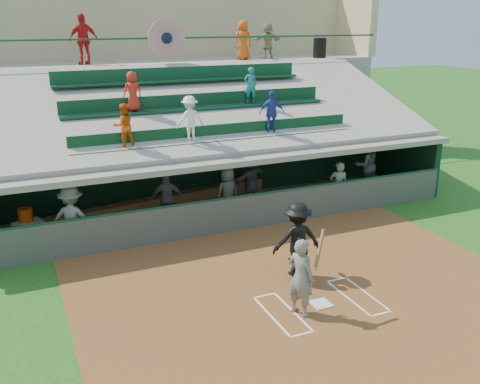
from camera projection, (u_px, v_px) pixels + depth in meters
name	position (u px, v px, depth m)	size (l,w,h in m)	color
ground	(321.00, 305.00, 12.46)	(100.00, 100.00, 0.00)	#1E5217
dirt_slab	(310.00, 295.00, 12.89)	(11.00, 9.00, 0.02)	brown
home_plate	(321.00, 304.00, 12.45)	(0.43, 0.43, 0.03)	white
batters_box_chalk	(321.00, 304.00, 12.45)	(2.65, 1.85, 0.01)	white
dugout_floor	(216.00, 212.00, 18.33)	(16.00, 3.50, 0.04)	gray
concourse_slab	(160.00, 115.00, 23.49)	(20.00, 3.00, 4.60)	gray
grandstand	(181.00, 128.00, 20.90)	(20.40, 10.40, 7.80)	#4C514B
batter_at_plate	(301.00, 277.00, 11.79)	(0.97, 0.81, 1.95)	#5C5E59
catcher	(299.00, 260.00, 13.30)	(0.61, 0.47, 1.25)	black
home_umpire	(297.00, 239.00, 13.64)	(1.27, 0.73, 1.96)	black
dugout_bench	(196.00, 195.00, 19.32)	(14.31, 0.43, 0.43)	olive
white_table	(30.00, 233.00, 15.68)	(0.77, 0.58, 0.67)	silver
water_cooler	(25.00, 215.00, 15.54)	(0.40, 0.40, 0.40)	#D8500C
dugout_player_a	(72.00, 218.00, 15.06)	(1.23, 0.71, 1.90)	#60635E
dugout_player_b	(167.00, 198.00, 16.96)	(1.02, 0.43, 1.74)	#5A5C57
dugout_player_c	(228.00, 193.00, 17.59)	(0.84, 0.54, 1.71)	#51534F
dugout_player_d	(251.00, 179.00, 18.75)	(1.75, 0.56, 1.89)	#535651
dugout_player_e	(338.00, 186.00, 18.25)	(0.63, 0.41, 1.71)	#545651
dugout_player_f	(366.00, 165.00, 20.34)	(0.97, 0.75, 1.99)	#5F615C
trash_bin	(320.00, 48.00, 24.50)	(0.60, 0.60, 0.89)	black
concourse_staff_a	(84.00, 39.00, 20.83)	(1.14, 0.47, 1.94)	red
concourse_staff_b	(243.00, 40.00, 23.32)	(0.82, 0.53, 1.67)	#D64A0C
concourse_staff_c	(268.00, 41.00, 23.93)	(1.46, 0.46, 1.57)	tan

